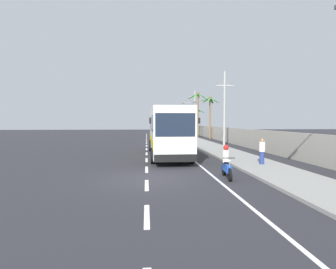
# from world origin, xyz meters

# --- Properties ---
(ground_plane) EXTENTS (160.00, 160.00, 0.00)m
(ground_plane) POSITION_xyz_m (0.00, 0.00, 0.00)
(ground_plane) COLOR #28282D
(sidewalk_kerb) EXTENTS (3.20, 90.00, 0.14)m
(sidewalk_kerb) POSITION_xyz_m (6.80, 10.00, 0.07)
(sidewalk_kerb) COLOR gray
(sidewalk_kerb) RESTS_ON ground
(lane_markings) EXTENTS (3.45, 71.00, 0.01)m
(lane_markings) POSITION_xyz_m (2.04, 14.55, 0.00)
(lane_markings) COLOR white
(lane_markings) RESTS_ON ground
(boundary_wall) EXTENTS (0.24, 60.00, 1.95)m
(boundary_wall) POSITION_xyz_m (10.60, 14.00, 0.98)
(boundary_wall) COLOR #9E998E
(boundary_wall) RESTS_ON ground
(coach_bus_foreground) EXTENTS (3.03, 11.47, 3.97)m
(coach_bus_foreground) POSITION_xyz_m (1.66, 8.57, 2.06)
(coach_bus_foreground) COLOR silver
(coach_bus_foreground) RESTS_ON ground
(motorcycle_beside_bus) EXTENTS (0.56, 1.96, 1.66)m
(motorcycle_beside_bus) POSITION_xyz_m (4.39, 16.56, 0.67)
(motorcycle_beside_bus) COLOR black
(motorcycle_beside_bus) RESTS_ON ground
(motorcycle_trailing) EXTENTS (0.56, 1.96, 1.60)m
(motorcycle_trailing) POSITION_xyz_m (3.84, -0.04, 0.65)
(motorcycle_trailing) COLOR black
(motorcycle_trailing) RESTS_ON ground
(pedestrian_near_kerb) EXTENTS (0.36, 0.36, 1.55)m
(pedestrian_near_kerb) POSITION_xyz_m (7.00, 3.08, 0.94)
(pedestrian_near_kerb) COLOR navy
(pedestrian_near_kerb) RESTS_ON sidewalk_kerb
(utility_pole_mid) EXTENTS (1.97, 0.24, 8.12)m
(utility_pole_mid) POSITION_xyz_m (8.40, 15.79, 4.22)
(utility_pole_mid) COLOR #9E9E99
(utility_pole_mid) RESTS_ON ground
(utility_pole_far) EXTENTS (3.39, 0.24, 8.25)m
(utility_pole_far) POSITION_xyz_m (8.57, 34.92, 4.42)
(utility_pole_far) COLOR #9E9E99
(utility_pole_far) RESTS_ON ground
(palm_nearest) EXTENTS (3.31, 3.54, 5.61)m
(palm_nearest) POSITION_xyz_m (9.78, 39.76, 3.85)
(palm_nearest) COLOR brown
(palm_nearest) RESTS_ON ground
(palm_second) EXTENTS (3.18, 2.98, 6.68)m
(palm_second) POSITION_xyz_m (10.03, 29.16, 4.79)
(palm_second) COLOR brown
(palm_second) RESTS_ON ground
(palm_third) EXTENTS (3.48, 4.01, 7.71)m
(palm_third) POSITION_xyz_m (8.78, 32.86, 5.30)
(palm_third) COLOR brown
(palm_third) RESTS_ON ground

